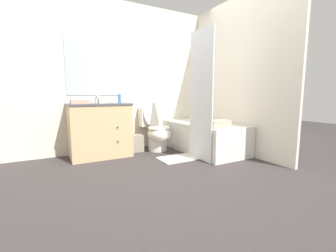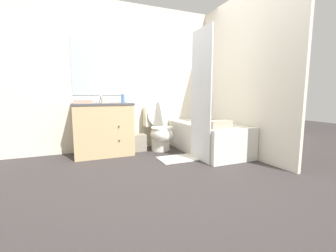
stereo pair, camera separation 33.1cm
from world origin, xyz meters
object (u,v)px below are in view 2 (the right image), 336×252
vanity_cabinet (103,128)px  bath_towel_folded (219,124)px  toilet (160,131)px  tissue_box (106,100)px  wastebasket (139,143)px  hand_towel_folded (83,102)px  soap_dispenser (123,98)px  sink_faucet (100,101)px  bath_mat (178,159)px  bathtub (207,137)px

vanity_cabinet → bath_towel_folded: (1.49, -1.02, 0.11)m
toilet → tissue_box: tissue_box is taller
toilet → wastebasket: bearing=167.5°
tissue_box → hand_towel_folded: size_ratio=0.52×
toilet → soap_dispenser: 0.83m
vanity_cabinet → tissue_box: tissue_box is taller
bath_towel_folded → toilet: bearing=119.8°
sink_faucet → soap_dispenser: 0.38m
sink_faucet → vanity_cabinet: bearing=-90.0°
toilet → bath_towel_folded: (0.55, -0.95, 0.20)m
bath_mat → wastebasket: bearing=117.9°
wastebasket → tissue_box: bearing=180.0°
bath_towel_folded → bath_mat: (-0.51, 0.29, -0.53)m
sink_faucet → hand_towel_folded: bearing=-128.7°
sink_faucet → wastebasket: bearing=-17.9°
bathtub → vanity_cabinet: bearing=163.5°
bathtub → wastebasket: size_ratio=5.37×
sink_faucet → hand_towel_folded: 0.46m
vanity_cabinet → sink_faucet: sink_faucet is taller
sink_faucet → bathtub: bearing=-22.8°
wastebasket → hand_towel_folded: 1.15m
vanity_cabinet → bath_towel_folded: bearing=-34.3°
soap_dispenser → bath_towel_folded: (1.15, -1.05, -0.37)m
tissue_box → bath_towel_folded: size_ratio=0.40×
sink_faucet → toilet: size_ratio=0.17×
sink_faucet → bath_towel_folded: sink_faucet is taller
bathtub → bath_mat: size_ratio=2.69×
toilet → tissue_box: (-0.89, 0.08, 0.53)m
bath_towel_folded → bath_mat: bath_towel_folded is taller
sink_faucet → soap_dispenser: soap_dispenser is taller
wastebasket → tissue_box: (-0.53, 0.00, 0.73)m
toilet → bathtub: (0.70, -0.42, -0.09)m
toilet → bath_towel_folded: size_ratio=2.51×
vanity_cabinet → hand_towel_folded: hand_towel_folded is taller
vanity_cabinet → toilet: bearing=-3.9°
toilet → tissue_box: size_ratio=6.25×
toilet → sink_faucet: bearing=164.1°
sink_faucet → wastebasket: size_ratio=0.50×
hand_towel_folded → bath_mat: 1.63m
bathtub → hand_towel_folded: bearing=170.2°
bath_mat → bath_towel_folded: bearing=-30.0°
bath_towel_folded → tissue_box: bearing=144.2°
tissue_box → soap_dispenser: (0.28, 0.02, 0.03)m
bathtub → soap_dispenser: bearing=158.4°
vanity_cabinet → bath_mat: bearing=-36.4°
bathtub → tissue_box: size_ratio=11.32×
vanity_cabinet → toilet: size_ratio=1.08×
bath_mat → soap_dispenser: bearing=130.4°
bath_mat → hand_towel_folded: bearing=155.7°
wastebasket → bath_mat: size_ratio=0.50×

